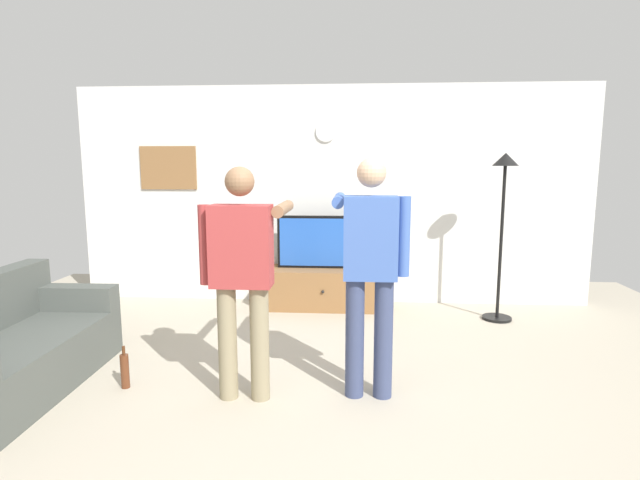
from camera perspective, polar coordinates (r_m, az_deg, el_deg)
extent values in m
plane|color=#B2A893|center=(3.73, -1.04, -19.09)|extent=(8.40, 8.40, 0.00)
cube|color=silver|center=(6.25, 1.31, 5.14)|extent=(6.40, 0.10, 2.70)
cube|color=olive|center=(6.08, 0.49, -5.54)|extent=(1.43, 0.52, 0.48)
sphere|color=black|center=(5.81, 0.32, -5.97)|extent=(0.04, 0.04, 0.04)
cube|color=black|center=(6.02, 0.53, -0.23)|extent=(1.15, 0.06, 0.64)
cube|color=blue|center=(5.98, 0.51, -0.28)|extent=(1.09, 0.01, 0.58)
cylinder|color=white|center=(6.20, 0.68, 12.35)|extent=(0.25, 0.03, 0.25)
cube|color=olive|center=(6.61, -17.03, 7.95)|extent=(0.72, 0.04, 0.54)
cylinder|color=black|center=(6.02, 19.67, -8.44)|extent=(0.32, 0.32, 0.03)
cylinder|color=black|center=(5.84, 20.10, -0.33)|extent=(0.04, 0.04, 1.69)
cone|color=black|center=(5.77, 20.58, 8.68)|extent=(0.28, 0.28, 0.14)
cylinder|color=gray|center=(3.81, -10.59, -11.50)|extent=(0.14, 0.14, 0.86)
cylinder|color=gray|center=(3.76, -6.95, -11.70)|extent=(0.14, 0.14, 0.86)
cube|color=#A53838|center=(3.60, -9.05, -0.69)|extent=(0.44, 0.22, 0.59)
sphere|color=#8C6647|center=(3.55, -9.23, 6.66)|extent=(0.21, 0.21, 0.21)
cylinder|color=#A53838|center=(3.67, -13.08, -0.55)|extent=(0.09, 0.09, 0.58)
cylinder|color=#8C6647|center=(3.80, -4.26, 3.62)|extent=(0.09, 0.58, 0.09)
cube|color=white|center=(4.12, -3.63, 4.02)|extent=(0.04, 0.12, 0.04)
cylinder|color=#384266|center=(3.78, 4.02, -11.15)|extent=(0.14, 0.14, 0.91)
cylinder|color=#384266|center=(3.79, 7.30, -11.17)|extent=(0.14, 0.14, 0.91)
cube|color=#3F60AD|center=(3.60, 5.84, 0.25)|extent=(0.39, 0.22, 0.60)
sphere|color=tan|center=(3.56, 5.95, 7.70)|extent=(0.21, 0.21, 0.21)
cylinder|color=#3F60AD|center=(3.86, 2.21, 4.62)|extent=(0.09, 0.58, 0.09)
cube|color=white|center=(4.18, 2.35, 4.93)|extent=(0.04, 0.12, 0.04)
cylinder|color=#3F60AD|center=(3.61, 9.62, 0.39)|extent=(0.09, 0.09, 0.58)
cube|color=#4C514C|center=(4.56, -31.68, -12.22)|extent=(0.89, 1.83, 0.42)
cube|color=#4C514C|center=(5.12, -26.87, -5.92)|extent=(0.85, 0.22, 0.22)
cylinder|color=#592D19|center=(4.29, -21.53, -13.86)|extent=(0.07, 0.07, 0.27)
cylinder|color=#4C2814|center=(4.23, -21.66, -11.73)|extent=(0.02, 0.02, 0.07)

